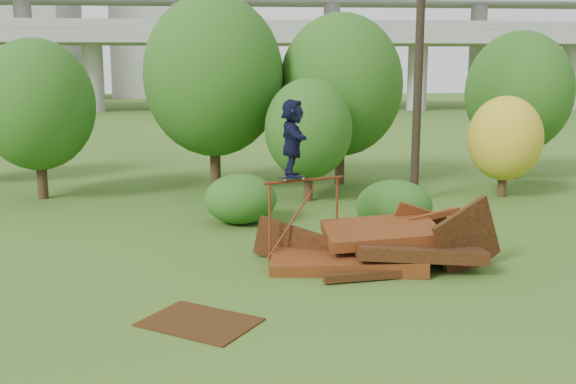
{
  "coord_description": "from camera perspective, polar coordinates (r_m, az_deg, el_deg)",
  "views": [
    {
      "loc": [
        -1.83,
        -12.46,
        4.32
      ],
      "look_at": [
        -0.8,
        2.0,
        1.6
      ],
      "focal_mm": 40.0,
      "sensor_mm": 36.0,
      "label": 1
    }
  ],
  "objects": [
    {
      "name": "scrap_pile",
      "position": [
        14.75,
        7.86,
        -4.96
      ],
      "size": [
        5.67,
        2.7,
        1.95
      ],
      "color": "#451D0C",
      "rests_on": "ground"
    },
    {
      "name": "building_right",
      "position": [
        115.74,
        -11.49,
        15.22
      ],
      "size": [
        14.0,
        14.0,
        28.0
      ],
      "primitive_type": "cube",
      "color": "#9E9E99",
      "rests_on": "ground"
    },
    {
      "name": "flat_plate",
      "position": [
        11.54,
        -7.85,
        -11.39
      ],
      "size": [
        2.32,
        2.16,
        0.03
      ],
      "primitive_type": "cube",
      "rotation": [
        0.0,
        0.0,
        -0.57
      ],
      "color": "#361E0B",
      "rests_on": "ground"
    },
    {
      "name": "utility_pole",
      "position": [
        21.81,
        11.59,
        12.36
      ],
      "size": [
        1.4,
        0.28,
        9.97
      ],
      "color": "black",
      "rests_on": "ground"
    },
    {
      "name": "tree_2",
      "position": [
        21.52,
        1.83,
        5.61
      ],
      "size": [
        2.94,
        2.94,
        4.14
      ],
      "color": "black",
      "rests_on": "ground"
    },
    {
      "name": "freeway_overpass",
      "position": [
        75.64,
        -2.76,
        15.17
      ],
      "size": [
        160.0,
        15.0,
        13.7
      ],
      "color": "gray",
      "rests_on": "ground"
    },
    {
      "name": "shrub_left",
      "position": [
        18.51,
        -4.23,
        -0.6
      ],
      "size": [
        2.09,
        1.93,
        1.45
      ],
      "primitive_type": "ellipsoid",
      "color": "#285416",
      "rests_on": "ground"
    },
    {
      "name": "tree_3",
      "position": [
        24.84,
        4.71,
        9.43
      ],
      "size": [
        4.71,
        4.71,
        6.53
      ],
      "color": "black",
      "rests_on": "ground"
    },
    {
      "name": "tree_4",
      "position": [
        23.52,
        18.72,
        4.52
      ],
      "size": [
        2.55,
        2.55,
        3.52
      ],
      "color": "black",
      "rests_on": "ground"
    },
    {
      "name": "tree_1",
      "position": [
        23.98,
        -6.64,
        10.21
      ],
      "size": [
        5.12,
        5.12,
        7.12
      ],
      "color": "black",
      "rests_on": "ground"
    },
    {
      "name": "skater",
      "position": [
        14.5,
        0.4,
        4.8
      ],
      "size": [
        0.53,
        1.64,
        1.76
      ],
      "primitive_type": "imported",
      "rotation": [
        0.0,
        0.0,
        1.56
      ],
      "color": "black",
      "rests_on": "skateboard"
    },
    {
      "name": "tree_0",
      "position": [
        23.44,
        -21.42,
        7.23
      ],
      "size": [
        3.87,
        3.87,
        5.46
      ],
      "color": "black",
      "rests_on": "ground"
    },
    {
      "name": "tree_5",
      "position": [
        27.66,
        19.81,
        8.32
      ],
      "size": [
        4.23,
        4.23,
        5.95
      ],
      "color": "black",
      "rests_on": "ground"
    },
    {
      "name": "shrub_right",
      "position": [
        17.55,
        9.4,
        -1.31
      ],
      "size": [
        2.07,
        1.9,
        1.47
      ],
      "primitive_type": "ellipsoid",
      "color": "#285416",
      "rests_on": "ground"
    },
    {
      "name": "skateboard",
      "position": [
        14.62,
        0.4,
        1.31
      ],
      "size": [
        0.68,
        0.44,
        0.07
      ],
      "rotation": [
        0.0,
        0.0,
        0.42
      ],
      "color": "black",
      "rests_on": "grind_rail"
    },
    {
      "name": "ground",
      "position": [
        13.31,
        4.09,
        -8.34
      ],
      "size": [
        240.0,
        240.0,
        0.0
      ],
      "primitive_type": "plane",
      "color": "#2D5116",
      "rests_on": "ground"
    },
    {
      "name": "grind_rail",
      "position": [
        14.89,
        1.46,
        -1.09
      ],
      "size": [
        1.94,
        0.92,
        1.9
      ],
      "color": "#63260F",
      "rests_on": "ground"
    }
  ]
}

